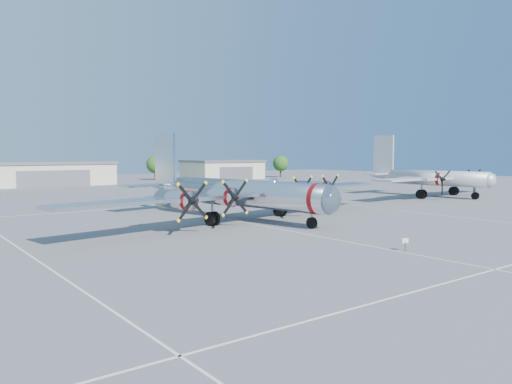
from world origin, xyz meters
TOP-DOWN VIEW (x-y plane):
  - ground at (0.00, 0.00)m, footprint 260.00×260.00m
  - parking_lines at (0.00, -1.75)m, footprint 60.00×50.08m
  - hangar_center at (0.00, 81.96)m, footprint 28.60×14.60m
  - hangar_east at (48.00, 81.96)m, footprint 20.60×14.60m
  - tree_east at (30.00, 88.00)m, footprint 4.80×4.80m
  - tree_far_east at (68.00, 80.00)m, footprint 4.80×4.80m
  - main_bomber_b29 at (0.96, 7.51)m, footprint 48.66×37.18m
  - twin_engine_east at (43.69, 11.57)m, footprint 34.61×25.93m
  - info_placard at (0.50, -15.01)m, footprint 0.48×0.22m

SIDE VIEW (x-z plane):
  - ground at x=0.00m, z-range 0.00..0.00m
  - main_bomber_b29 at x=0.96m, z-range -4.89..4.89m
  - twin_engine_east at x=43.69m, z-range -5.25..5.25m
  - parking_lines at x=0.00m, z-range 0.00..0.01m
  - info_placard at x=0.50m, z-range 0.20..1.16m
  - hangar_center at x=0.00m, z-range 0.01..5.41m
  - hangar_east at x=48.00m, z-range 0.01..5.41m
  - tree_east at x=30.00m, z-range 0.90..7.54m
  - tree_far_east at x=68.00m, z-range 0.90..7.54m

